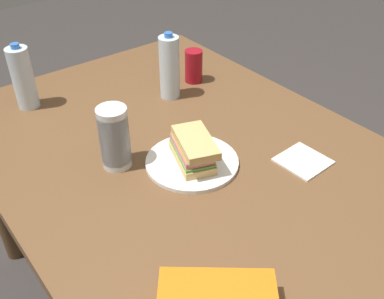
# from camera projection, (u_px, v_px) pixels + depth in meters

# --- Properties ---
(dining_table) EXTENTS (1.68, 1.06, 0.74)m
(dining_table) POSITION_uv_depth(u_px,v_px,m) (208.00, 189.00, 1.31)
(dining_table) COLOR brown
(dining_table) RESTS_ON ground_plane
(paper_plate) EXTENTS (0.27, 0.27, 0.01)m
(paper_plate) POSITION_uv_depth(u_px,v_px,m) (192.00, 162.00, 1.28)
(paper_plate) COLOR white
(paper_plate) RESTS_ON dining_table
(sandwich) EXTENTS (0.20, 0.14, 0.08)m
(sandwich) POSITION_uv_depth(u_px,v_px,m) (193.00, 149.00, 1.25)
(sandwich) COLOR #DBB26B
(sandwich) RESTS_ON paper_plate
(soda_can_red) EXTENTS (0.07, 0.07, 0.12)m
(soda_can_red) POSITION_uv_depth(u_px,v_px,m) (194.00, 66.00, 1.66)
(soda_can_red) COLOR maroon
(soda_can_red) RESTS_ON dining_table
(water_bottle_tall) EXTENTS (0.07, 0.07, 0.23)m
(water_bottle_tall) POSITION_uv_depth(u_px,v_px,m) (23.00, 78.00, 1.48)
(water_bottle_tall) COLOR silver
(water_bottle_tall) RESTS_ON dining_table
(plastic_cup_stack) EXTENTS (0.08, 0.08, 0.18)m
(plastic_cup_stack) POSITION_uv_depth(u_px,v_px,m) (114.00, 138.00, 1.22)
(plastic_cup_stack) COLOR silver
(plastic_cup_stack) RESTS_ON dining_table
(water_bottle_spare) EXTENTS (0.07, 0.07, 0.24)m
(water_bottle_spare) POSITION_uv_depth(u_px,v_px,m) (169.00, 67.00, 1.54)
(water_bottle_spare) COLOR silver
(water_bottle_spare) RESTS_ON dining_table
(paper_napkin) EXTENTS (0.14, 0.14, 0.01)m
(paper_napkin) POSITION_uv_depth(u_px,v_px,m) (303.00, 161.00, 1.29)
(paper_napkin) COLOR white
(paper_napkin) RESTS_ON dining_table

